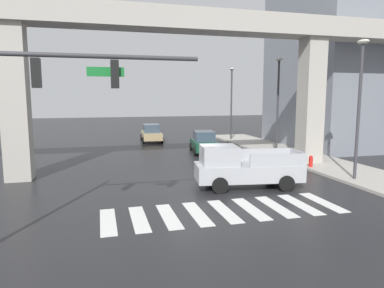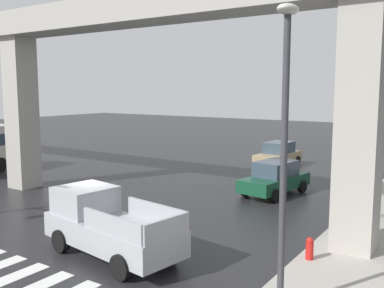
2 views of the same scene
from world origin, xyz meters
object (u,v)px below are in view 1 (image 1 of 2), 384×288
Objects in this scene: pickup_truck at (242,168)px; street_lamp_far_north at (231,95)px; traffic_signal_mast at (42,97)px; street_lamp_mid_block at (278,95)px; sedan_dark_green at (204,142)px; street_lamp_near_corner at (360,94)px; sedan_tan at (151,133)px; fire_hydrant at (311,162)px.

pickup_truck is 0.74× the size of street_lamp_far_north.
traffic_signal_mast is 18.96m from street_lamp_mid_block.
pickup_truck is 0.82× the size of traffic_signal_mast.
traffic_signal_mast is (-9.54, -15.08, 3.54)m from sedan_dark_green.
street_lamp_near_corner is (14.39, 4.00, 0.17)m from traffic_signal_mast.
street_lamp_near_corner and street_lamp_far_north have the same top height.
street_lamp_mid_block is at bearing -90.00° from street_lamp_far_north.
sedan_dark_green is (1.32, 10.67, -0.14)m from pickup_truck.
pickup_truck is 10.75m from sedan_dark_green.
sedan_dark_green is at bearing 113.68° from street_lamp_near_corner.
traffic_signal_mast reaches higher than sedan_dark_green.
sedan_tan is 0.61× the size of street_lamp_near_corner.
sedan_tan is at bearing 111.45° from sedan_dark_green.
traffic_signal_mast is 7.64× the size of fire_hydrant.
street_lamp_mid_block is (6.18, 7.93, 3.57)m from pickup_truck.
pickup_truck is 6.49m from fire_hydrant.
traffic_signal_mast reaches higher than pickup_truck.
street_lamp_near_corner is 1.00× the size of street_lamp_mid_block.
street_lamp_mid_block reaches higher than sedan_tan.
sedan_tan is at bearing 171.66° from street_lamp_far_north.
street_lamp_far_north is at bearing 53.58° from sedan_dark_green.
sedan_dark_green is 18.19m from traffic_signal_mast.
pickup_truck is at bearing -97.03° from sedan_dark_green.
fire_hydrant is (4.46, -7.77, -0.42)m from sedan_dark_green.
sedan_tan is at bearing 74.13° from traffic_signal_mast.
fire_hydrant is at bearing -94.54° from street_lamp_mid_block.
street_lamp_near_corner reaches higher than traffic_signal_mast.
street_lamp_mid_block is (7.90, -10.48, 3.70)m from sedan_tan.
street_lamp_far_north reaches higher than traffic_signal_mast.
street_lamp_near_corner is 17.67m from street_lamp_far_north.
sedan_dark_green is 1.03× the size of sedan_tan.
sedan_dark_green is 6.70m from street_lamp_mid_block.
sedan_tan is 17.24m from fire_hydrant.
sedan_tan is at bearing 127.01° from street_lamp_mid_block.
street_lamp_mid_block is at bearing -52.99° from sedan_tan.
sedan_dark_green is 5.31× the size of fire_hydrant.
street_lamp_near_corner is at bearing -90.00° from street_lamp_mid_block.
fire_hydrant is (5.78, 2.90, -0.56)m from pickup_truck.
pickup_truck is 1.18× the size of sedan_dark_green.
sedan_dark_green is 8.98m from street_lamp_far_north.
street_lamp_far_north reaches higher than sedan_dark_green.
street_lamp_mid_block is at bearing 90.00° from street_lamp_near_corner.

